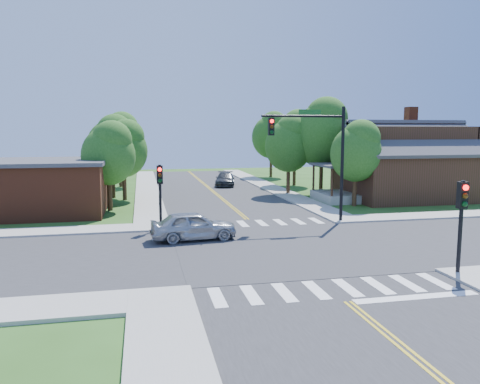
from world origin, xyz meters
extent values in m
plane|color=#294F18|center=(0.00, 0.00, 0.00)|extent=(100.00, 100.00, 0.00)
cube|color=#2D2D30|center=(0.00, 0.00, 0.02)|extent=(10.00, 90.00, 0.04)
cube|color=#2D2D30|center=(0.00, 0.00, 0.03)|extent=(90.00, 10.00, 0.04)
cube|color=#2D2D30|center=(0.00, 0.00, 0.00)|extent=(10.20, 10.20, 0.06)
cube|color=#9E9B93|center=(6.10, 25.00, 0.07)|extent=(2.20, 40.00, 0.14)
cube|color=#9E9B93|center=(-6.10, 25.00, 0.07)|extent=(2.20, 40.00, 0.14)
cube|color=white|center=(-4.20, 6.20, 0.05)|extent=(0.45, 2.00, 0.01)
cube|color=white|center=(-3.00, 6.20, 0.05)|extent=(0.45, 2.00, 0.01)
cube|color=white|center=(-1.80, 6.20, 0.05)|extent=(0.45, 2.00, 0.01)
cube|color=white|center=(-0.60, 6.20, 0.05)|extent=(0.45, 2.00, 0.01)
cube|color=white|center=(0.60, 6.20, 0.05)|extent=(0.45, 2.00, 0.01)
cube|color=white|center=(1.80, 6.20, 0.05)|extent=(0.45, 2.00, 0.01)
cube|color=white|center=(3.00, 6.20, 0.05)|extent=(0.45, 2.00, 0.01)
cube|color=white|center=(4.20, 6.20, 0.05)|extent=(0.45, 2.00, 0.01)
cube|color=white|center=(-4.20, -6.20, 0.05)|extent=(0.45, 2.00, 0.01)
cube|color=white|center=(-3.00, -6.20, 0.05)|extent=(0.45, 2.00, 0.01)
cube|color=white|center=(-1.80, -6.20, 0.05)|extent=(0.45, 2.00, 0.01)
cube|color=white|center=(-0.60, -6.20, 0.05)|extent=(0.45, 2.00, 0.01)
cube|color=white|center=(0.60, -6.20, 0.05)|extent=(0.45, 2.00, 0.01)
cube|color=white|center=(1.80, -6.20, 0.05)|extent=(0.45, 2.00, 0.01)
cube|color=white|center=(3.00, -6.20, 0.05)|extent=(0.45, 2.00, 0.01)
cube|color=white|center=(4.20, -6.20, 0.05)|extent=(0.45, 2.00, 0.01)
cube|color=gold|center=(-0.10, 26.25, 0.05)|extent=(0.10, 37.50, 0.01)
cube|color=gold|center=(0.10, 26.25, 0.05)|extent=(0.10, 37.50, 0.01)
cube|color=white|center=(2.50, -7.60, 0.00)|extent=(4.60, 0.45, 0.09)
cylinder|color=black|center=(5.60, 5.60, 3.60)|extent=(0.20, 0.20, 7.20)
cylinder|color=black|center=(3.00, 5.60, 6.60)|extent=(5.20, 0.14, 0.14)
cube|color=#19591E|center=(3.40, 5.55, 6.85)|extent=(1.40, 0.04, 0.30)
cube|color=black|center=(1.00, 5.60, 5.98)|extent=(0.34, 0.28, 1.05)
sphere|color=#FF0C0C|center=(1.00, 5.43, 6.29)|extent=(0.22, 0.22, 0.22)
sphere|color=#3F2605|center=(1.00, 5.43, 5.97)|extent=(0.22, 0.22, 0.22)
sphere|color=#05330F|center=(1.00, 5.43, 5.65)|extent=(0.22, 0.22, 0.22)
cylinder|color=black|center=(5.60, -5.60, 1.90)|extent=(0.16, 0.16, 3.80)
cube|color=black|center=(5.60, -5.60, 3.23)|extent=(0.34, 0.28, 1.05)
sphere|color=#FF0C0C|center=(5.60, -5.77, 3.54)|extent=(0.22, 0.22, 0.22)
sphere|color=#3F2605|center=(5.60, -5.77, 3.22)|extent=(0.22, 0.22, 0.22)
sphere|color=#05330F|center=(5.60, -5.77, 2.90)|extent=(0.22, 0.22, 0.22)
cylinder|color=black|center=(-5.60, 5.60, 1.90)|extent=(0.16, 0.16, 3.80)
cube|color=black|center=(-5.60, 5.60, 3.23)|extent=(0.34, 0.28, 1.05)
sphere|color=#FF0C0C|center=(-5.60, 5.43, 3.54)|extent=(0.22, 0.22, 0.22)
sphere|color=#3F2605|center=(-5.60, 5.43, 3.22)|extent=(0.22, 0.22, 0.22)
sphere|color=#05330F|center=(-5.60, 5.43, 2.90)|extent=(0.22, 0.22, 0.22)
cube|color=#342212|center=(15.20, 14.20, 2.00)|extent=(10.00, 8.00, 4.00)
cube|color=#9E9B93|center=(8.90, 14.20, 0.35)|extent=(2.60, 4.50, 0.70)
cylinder|color=#342212|center=(7.80, 12.20, 1.60)|extent=(0.18, 0.18, 2.50)
cylinder|color=#342212|center=(7.80, 16.20, 1.60)|extent=(0.18, 0.18, 2.50)
cube|color=#38383D|center=(8.90, 14.20, 2.95)|extent=(2.80, 4.80, 0.18)
cube|color=brown|center=(17.70, 17.70, 3.55)|extent=(0.90, 0.90, 7.11)
cube|color=brown|center=(-14.20, 13.20, 1.75)|extent=(10.00, 8.00, 3.50)
cube|color=#38383D|center=(-14.20, 13.20, 3.60)|extent=(10.40, 8.40, 0.25)
cylinder|color=#382314|center=(9.33, 11.44, 1.23)|extent=(0.34, 0.34, 2.46)
ellipsoid|color=#215218|center=(9.33, 11.44, 4.01)|extent=(3.88, 3.69, 4.27)
sphere|color=#215218|center=(9.63, 11.24, 5.17)|extent=(2.85, 2.85, 2.85)
cylinder|color=#382314|center=(9.21, 18.01, 1.63)|extent=(0.34, 0.34, 3.26)
ellipsoid|color=#215218|center=(9.21, 18.01, 5.32)|extent=(5.15, 4.89, 5.66)
sphere|color=#215218|center=(9.51, 17.81, 6.86)|extent=(3.78, 3.78, 3.78)
cylinder|color=#382314|center=(9.26, 25.69, 1.49)|extent=(0.34, 0.34, 2.98)
ellipsoid|color=#215218|center=(9.26, 25.69, 4.87)|extent=(4.71, 4.48, 5.18)
sphere|color=#215218|center=(9.56, 25.49, 6.28)|extent=(3.46, 3.46, 3.46)
cylinder|color=#382314|center=(9.32, 35.02, 1.53)|extent=(0.34, 0.34, 3.05)
ellipsoid|color=#215218|center=(9.32, 35.02, 4.98)|extent=(4.82, 4.58, 5.30)
sphere|color=#215218|center=(9.62, 34.82, 6.43)|extent=(3.53, 3.53, 3.53)
cylinder|color=#382314|center=(-8.90, 13.19, 1.21)|extent=(0.34, 0.34, 2.42)
ellipsoid|color=#215218|center=(-8.90, 13.19, 3.94)|extent=(3.81, 3.62, 4.19)
sphere|color=#215218|center=(-8.60, 12.99, 5.08)|extent=(2.80, 2.80, 2.80)
cylinder|color=#382314|center=(-9.02, 19.85, 1.33)|extent=(0.34, 0.34, 2.67)
ellipsoid|color=#215218|center=(-9.02, 19.85, 4.36)|extent=(4.22, 4.00, 4.64)
sphere|color=#215218|center=(-8.72, 19.65, 5.62)|extent=(3.09, 3.09, 3.09)
cylinder|color=#382314|center=(-8.74, 28.10, 1.44)|extent=(0.34, 0.34, 2.87)
ellipsoid|color=#215218|center=(-8.74, 28.10, 4.68)|extent=(4.53, 4.31, 4.99)
sphere|color=#215218|center=(-8.44, 27.90, 6.04)|extent=(3.32, 3.32, 3.32)
cylinder|color=#382314|center=(-9.30, 36.91, 1.17)|extent=(0.34, 0.34, 2.33)
ellipsoid|color=#215218|center=(-9.30, 36.91, 3.80)|extent=(3.68, 3.50, 4.05)
sphere|color=#215218|center=(-9.00, 36.71, 4.91)|extent=(2.70, 2.70, 2.70)
cylinder|color=#382314|center=(6.38, 18.81, 1.34)|extent=(0.34, 0.34, 2.69)
ellipsoid|color=#215218|center=(6.38, 18.81, 4.38)|extent=(4.24, 4.03, 4.66)
sphere|color=#215218|center=(6.68, 18.61, 5.65)|extent=(3.11, 3.11, 3.11)
cylinder|color=#382314|center=(-8.03, 18.39, 1.25)|extent=(0.34, 0.34, 2.50)
ellipsoid|color=#215218|center=(-8.03, 18.39, 4.08)|extent=(3.95, 3.75, 4.34)
sphere|color=#215218|center=(-7.73, 18.19, 5.26)|extent=(2.89, 2.89, 2.89)
imported|color=#ABAEB2|center=(-4.03, 2.56, 0.76)|extent=(2.56, 4.78, 1.52)
imported|color=#2E3133|center=(1.93, 26.40, 0.69)|extent=(3.81, 5.51, 1.38)
camera|label=1|loc=(-6.64, -21.45, 5.69)|focal=35.00mm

